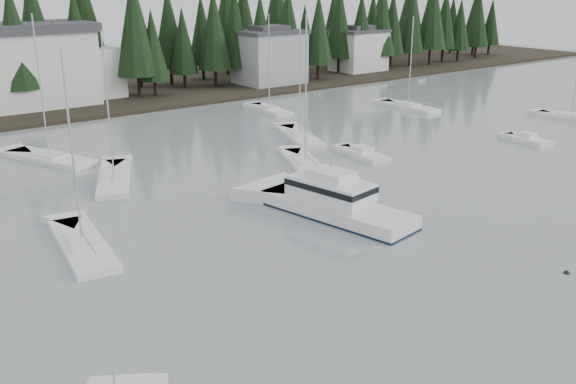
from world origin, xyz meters
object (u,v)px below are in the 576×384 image
at_px(cabin_cruiser_center, 334,205).
at_px(sailboat_0, 408,108).
at_px(house_east_a, 269,56).
at_px(sailboat_7, 114,180).
at_px(runabout_1, 346,187).
at_px(runabout_4, 362,155).
at_px(sailboat_8, 300,138).
at_px(house_east_b, 359,49).
at_px(sailboat_10, 571,119).
at_px(sailboat_2, 270,111).
at_px(sailboat_9, 305,166).
at_px(runabout_2, 527,141).
at_px(sailboat_6, 50,160).
at_px(harbor_inn, 13,67).
at_px(sailboat_4, 83,247).

bearing_deg(cabin_cruiser_center, sailboat_0, -64.60).
distance_m(house_east_a, sailboat_7, 53.67).
bearing_deg(sailboat_0, cabin_cruiser_center, 126.69).
bearing_deg(cabin_cruiser_center, runabout_1, -60.05).
bearing_deg(runabout_4, sailboat_8, 9.26).
bearing_deg(house_east_a, house_east_b, 5.19).
relative_size(sailboat_10, runabout_1, 2.58).
distance_m(sailboat_2, sailboat_9, 26.79).
relative_size(house_east_a, sailboat_7, 0.79).
bearing_deg(runabout_4, sailboat_2, -6.35).
distance_m(sailboat_7, runabout_2, 43.81).
bearing_deg(cabin_cruiser_center, runabout_4, -60.48).
distance_m(sailboat_2, sailboat_6, 32.08).
bearing_deg(sailboat_7, sailboat_2, -35.40).
bearing_deg(sailboat_9, harbor_inn, 40.99).
bearing_deg(runabout_1, runabout_4, -65.43).
relative_size(sailboat_8, runabout_4, 1.87).
distance_m(sailboat_2, runabout_4, 24.78).
height_order(sailboat_2, sailboat_7, sailboat_7).
height_order(sailboat_2, sailboat_6, sailboat_6).
distance_m(house_east_a, sailboat_0, 27.68).
height_order(sailboat_7, sailboat_8, sailboat_7).
xyz_separation_m(sailboat_6, sailboat_8, (25.12, -7.88, -0.01)).
xyz_separation_m(sailboat_7, sailboat_10, (56.23, -10.96, 0.02)).
distance_m(house_east_a, sailboat_4, 67.98).
height_order(harbor_inn, cabin_cruiser_center, harbor_inn).
bearing_deg(runabout_4, runabout_1, 136.61).
bearing_deg(house_east_b, house_east_a, -174.81).
bearing_deg(sailboat_6, house_east_b, -90.01).
relative_size(sailboat_0, sailboat_2, 0.97).
bearing_deg(runabout_4, house_east_b, -35.47).
bearing_deg(house_east_b, runabout_4, -133.27).
height_order(cabin_cruiser_center, runabout_4, cabin_cruiser_center).
height_order(sailboat_2, sailboat_4, sailboat_4).
bearing_deg(runabout_2, cabin_cruiser_center, 102.87).
relative_size(sailboat_7, runabout_2, 2.45).
distance_m(house_east_b, harbor_inn, 61.02).
xyz_separation_m(sailboat_7, runabout_2, (41.44, -14.21, 0.07)).
bearing_deg(sailboat_4, house_east_b, -47.05).
xyz_separation_m(sailboat_10, runabout_1, (-41.52, -3.25, 0.04)).
height_order(house_east_a, runabout_2, house_east_a).
relative_size(sailboat_2, sailboat_10, 0.94).
distance_m(sailboat_10, runabout_4, 33.40).
distance_m(cabin_cruiser_center, runabout_4, 17.34).
relative_size(house_east_b, sailboat_2, 0.72).
bearing_deg(runabout_2, house_east_a, 5.09).
xyz_separation_m(sailboat_4, sailboat_7, (7.78, 12.91, -0.00)).
height_order(house_east_a, sailboat_2, sailboat_2).
bearing_deg(cabin_cruiser_center, sailboat_8, -42.15).
bearing_deg(sailboat_9, sailboat_6, 71.61).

